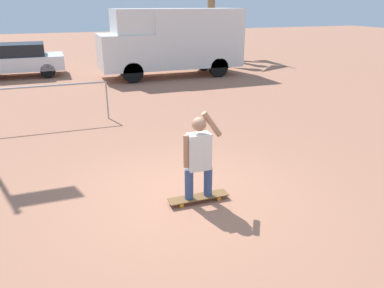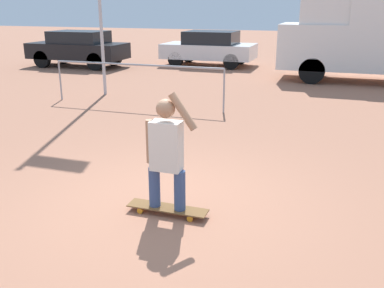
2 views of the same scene
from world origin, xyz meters
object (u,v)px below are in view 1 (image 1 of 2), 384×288
skateboard (199,197)px  camper_van (173,40)px  person_skateboarder (199,154)px  parked_car_white (18,59)px

skateboard → camper_van: 11.56m
skateboard → person_skateboarder: (-0.00, -0.00, 0.77)m
skateboard → parked_car_white: 13.74m
person_skateboarder → camper_van: bearing=74.2°
camper_van → person_skateboarder: bearing=-105.8°
skateboard → person_skateboarder: 0.77m
skateboard → parked_car_white: bearing=104.2°
person_skateboarder → camper_van: camper_van is taller
person_skateboarder → camper_van: (3.12, 11.03, 0.73)m
skateboard → person_skateboarder: person_skateboarder is taller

